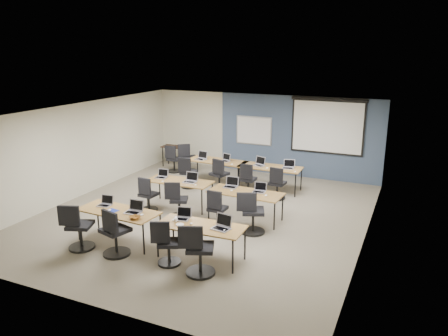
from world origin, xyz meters
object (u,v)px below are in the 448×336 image
at_px(training_table_back_right, 270,168).
at_px(laptop_10, 259,163).
at_px(training_table_front_right, 201,227).
at_px(laptop_6, 231,185).
at_px(laptop_7, 259,190).
at_px(task_chair_9, 219,177).
at_px(projector_screen, 328,123).
at_px(task_chair_5, 177,203).
at_px(laptop_0, 105,203).
at_px(task_chair_8, 188,175).
at_px(task_chair_3, 198,254).
at_px(laptop_4, 162,176).
at_px(task_chair_10, 248,182).
at_px(laptop_5, 191,180).
at_px(spare_chair_b, 173,161).
at_px(training_table_mid_right, 246,194).
at_px(training_table_mid_left, 179,182).
at_px(training_table_back_left, 217,162).
at_px(utility_table, 175,149).
at_px(laptop_8, 202,157).
at_px(training_table_front_left, 118,212).
at_px(laptop_1, 134,209).
at_px(spare_chair_a, 188,160).
at_px(task_chair_4, 148,197).
at_px(task_chair_1, 115,236).
at_px(task_chair_6, 217,212).
at_px(task_chair_0, 78,230).
at_px(task_chair_2, 167,246).
at_px(task_chair_7, 252,216).
at_px(whiteboard, 254,131).
at_px(laptop_3, 222,225).
at_px(laptop_11, 288,166).
at_px(task_chair_11, 277,186).

distance_m(training_table_back_right, laptop_10, 0.36).
bearing_deg(training_table_front_right, laptop_6, 97.55).
xyz_separation_m(laptop_7, task_chair_9, (-1.90, 1.69, -0.37)).
xyz_separation_m(projector_screen, task_chair_5, (-2.74, -4.86, -1.49)).
relative_size(laptop_0, task_chair_8, 0.30).
bearing_deg(task_chair_3, projector_screen, 60.90).
xyz_separation_m(laptop_4, task_chair_10, (1.93, 1.64, -0.40)).
distance_m(laptop_5, spare_chair_b, 3.63).
xyz_separation_m(training_table_mid_right, laptop_0, (-2.57, -2.20, 0.10)).
distance_m(training_table_mid_left, task_chair_8, 1.68).
relative_size(training_table_back_left, utility_table, 2.11).
distance_m(training_table_back_right, laptop_4, 3.32).
xyz_separation_m(training_table_front_right, training_table_mid_left, (-1.93, 2.50, -0.00)).
height_order(laptop_8, task_chair_8, laptop_8).
relative_size(training_table_front_left, laptop_10, 5.35).
height_order(laptop_1, laptop_8, laptop_1).
relative_size(training_table_back_right, task_chair_10, 2.00).
height_order(training_table_front_left, spare_chair_b, spare_chair_b).
xyz_separation_m(training_table_mid_left, spare_chair_a, (-1.45, 3.15, -0.27)).
relative_size(task_chair_4, spare_chair_a, 0.95).
height_order(laptop_0, task_chair_4, laptop_0).
distance_m(laptop_0, task_chair_1, 1.18).
relative_size(training_table_back_left, laptop_8, 5.54).
xyz_separation_m(laptop_5, task_chair_6, (1.19, -0.89, -0.41)).
bearing_deg(training_table_mid_right, projector_screen, 77.29).
xyz_separation_m(task_chair_0, task_chair_2, (2.10, 0.17, -0.04)).
xyz_separation_m(training_table_front_left, training_table_back_right, (1.90, 4.88, 0.00)).
bearing_deg(task_chair_5, utility_table, 98.25).
relative_size(training_table_back_right, task_chair_7, 1.84).
xyz_separation_m(laptop_5, laptop_8, (-0.85, 2.31, 0.00)).
bearing_deg(training_table_front_left, task_chair_5, 78.22).
relative_size(task_chair_4, laptop_7, 3.09).
xyz_separation_m(training_table_front_right, task_chair_5, (-1.57, 1.75, -0.29)).
xyz_separation_m(whiteboard, training_table_front_right, (1.33, -6.63, -0.76)).
xyz_separation_m(laptop_3, utility_table, (-4.64, 6.03, -0.14)).
distance_m(laptop_3, laptop_7, 2.46).
xyz_separation_m(whiteboard, task_chair_3, (1.59, -7.26, -1.01)).
bearing_deg(task_chair_6, task_chair_5, 175.31).
xyz_separation_m(whiteboard, training_table_mid_left, (-0.60, -4.14, -0.76)).
bearing_deg(training_table_mid_left, task_chair_0, -102.77).
distance_m(training_table_front_right, task_chair_10, 4.25).
xyz_separation_m(whiteboard, laptop_0, (-1.18, -6.49, -0.66)).
distance_m(laptop_5, task_chair_8, 1.82).
bearing_deg(task_chair_5, spare_chair_b, 99.12).
relative_size(projector_screen, task_chair_8, 2.45).
relative_size(laptop_7, laptop_11, 0.92).
relative_size(task_chair_0, task_chair_11, 1.07).
xyz_separation_m(laptop_6, task_chair_11, (0.76, 1.57, -0.40)).
bearing_deg(task_chair_11, task_chair_1, -106.79).
bearing_deg(task_chair_10, training_table_back_left, 153.25).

